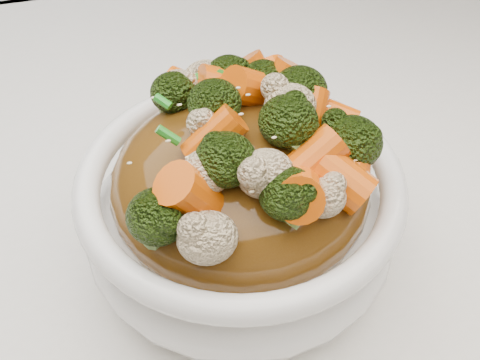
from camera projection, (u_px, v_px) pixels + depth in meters
name	position (u px, v px, depth m)	size (l,w,h in m)	color
tablecloth	(165.00, 229.00, 0.45)	(1.20, 0.80, 0.04)	white
bowl	(240.00, 213.00, 0.38)	(0.21, 0.21, 0.08)	white
sauce_base	(240.00, 183.00, 0.36)	(0.17, 0.17, 0.09)	#56330E
carrots	(240.00, 108.00, 0.32)	(0.17, 0.17, 0.05)	#DC5607
broccoli	(240.00, 110.00, 0.32)	(0.17, 0.17, 0.04)	black
cauliflower	(240.00, 112.00, 0.32)	(0.17, 0.17, 0.04)	beige
scallions	(240.00, 107.00, 0.32)	(0.13, 0.13, 0.02)	#20851E
sesame_seeds	(240.00, 107.00, 0.32)	(0.15, 0.15, 0.01)	beige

